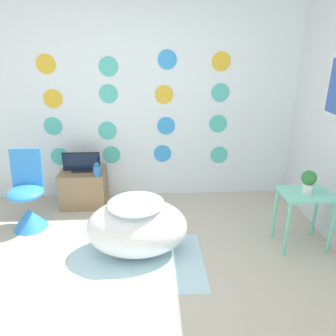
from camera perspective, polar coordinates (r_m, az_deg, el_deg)
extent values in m
plane|color=#BCB29E|center=(2.79, -6.11, -23.87)|extent=(12.00, 12.00, 0.00)
cube|color=white|center=(4.14, -5.43, 11.98)|extent=(4.99, 0.04, 2.60)
cylinder|color=#4CBFB2|center=(4.45, -18.34, 1.91)|extent=(0.23, 0.01, 0.23)
cylinder|color=#4CBFB2|center=(4.32, -9.80, 2.29)|extent=(0.23, 0.01, 0.23)
cylinder|color=#3899E5|center=(4.29, -0.97, 2.54)|extent=(0.23, 0.01, 0.23)
cylinder|color=#4CBFB2|center=(4.39, 8.90, 2.28)|extent=(0.23, 0.01, 0.23)
cylinder|color=#4CBFB2|center=(4.35, -19.39, 6.89)|extent=(0.23, 0.01, 0.23)
cylinder|color=#4CBFB2|center=(4.23, -10.49, 6.42)|extent=(0.23, 0.01, 0.23)
cylinder|color=#3899E5|center=(4.19, -0.33, 7.35)|extent=(0.23, 0.01, 0.23)
cylinder|color=#4CBFB2|center=(4.26, 8.72, 7.63)|extent=(0.23, 0.01, 0.23)
cylinder|color=gold|center=(4.28, -19.41, 11.30)|extent=(0.23, 0.01, 0.23)
cylinder|color=#4CBFB2|center=(4.13, -10.32, 12.58)|extent=(0.23, 0.01, 0.23)
cylinder|color=gold|center=(4.11, -0.69, 12.64)|extent=(0.23, 0.01, 0.23)
cylinder|color=#4CBFB2|center=(4.19, 9.11, 12.83)|extent=(0.23, 0.01, 0.23)
cylinder|color=gold|center=(4.24, -20.51, 16.59)|extent=(0.23, 0.01, 0.23)
cylinder|color=#4CBFB2|center=(4.10, -10.36, 16.98)|extent=(0.23, 0.01, 0.23)
cylinder|color=#3899E5|center=(4.07, -0.14, 18.36)|extent=(0.23, 0.01, 0.23)
cylinder|color=gold|center=(4.15, 9.24, 17.85)|extent=(0.23, 0.01, 0.23)
cube|color=silver|center=(3.25, -5.69, -16.00)|extent=(1.30, 0.89, 0.01)
ellipsoid|color=white|center=(3.24, -5.42, -10.27)|extent=(0.98, 0.66, 0.56)
cylinder|color=#B2DBEA|center=(3.11, -5.59, -6.21)|extent=(0.54, 0.54, 0.01)
cone|color=#338CE0|center=(4.01, -22.95, -8.02)|extent=(0.37, 0.37, 0.23)
ellipsoid|color=#338CE0|center=(3.88, -23.60, -4.02)|extent=(0.39, 0.39, 0.14)
cube|color=#338CE0|center=(3.92, -23.39, -0.12)|extent=(0.33, 0.10, 0.45)
cube|color=#8E704C|center=(4.29, -14.41, -3.33)|extent=(0.55, 0.43, 0.45)
cube|color=white|center=(4.07, -15.05, -3.51)|extent=(0.47, 0.01, 0.13)
cube|color=black|center=(4.20, -14.71, -0.38)|extent=(0.24, 0.12, 0.02)
cube|color=black|center=(4.16, -14.85, 1.13)|extent=(0.46, 0.01, 0.23)
cube|color=#0F1E38|center=(4.15, -14.87, 1.09)|extent=(0.44, 0.01, 0.21)
cylinder|color=#2D72B7|center=(3.99, -12.22, -0.46)|extent=(0.10, 0.10, 0.13)
cylinder|color=#2D72B7|center=(3.97, -12.31, 0.61)|extent=(0.05, 0.05, 0.03)
cube|color=#72D8B7|center=(3.45, 22.95, -4.19)|extent=(0.48, 0.37, 0.02)
cylinder|color=#72D8B7|center=(3.37, 19.98, -10.09)|extent=(0.03, 0.03, 0.57)
cylinder|color=#72D8B7|center=(3.56, 26.52, -9.42)|extent=(0.03, 0.03, 0.57)
cylinder|color=#72D8B7|center=(3.63, 18.11, -7.50)|extent=(0.03, 0.03, 0.57)
cylinder|color=#72D8B7|center=(3.80, 24.27, -7.03)|extent=(0.03, 0.03, 0.57)
cylinder|color=white|center=(3.43, 23.09, -3.26)|extent=(0.10, 0.10, 0.10)
sphere|color=#2D7A38|center=(3.39, 23.36, -1.57)|extent=(0.14, 0.14, 0.14)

